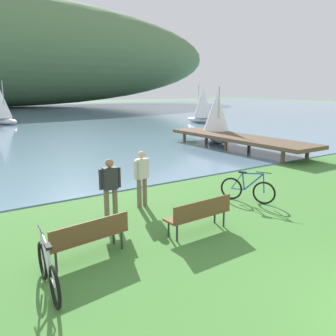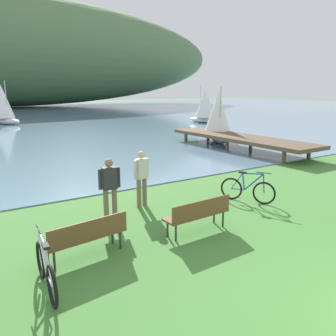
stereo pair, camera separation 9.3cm
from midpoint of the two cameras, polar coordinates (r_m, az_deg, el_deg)
name	(u,v)px [view 1 (the left image)]	position (r m, az deg, el deg)	size (l,w,h in m)	color
park_bench_near_camera	(88,235)	(7.68, -13.17, -10.54)	(1.85, 0.70, 0.88)	brown
park_bench_further_along	(199,213)	(8.78, 4.82, -7.24)	(1.82, 0.56, 0.88)	brown
bicycle_leaning_near_bench	(247,189)	(11.40, 12.55, -3.42)	(0.89, 1.59, 1.01)	black
bicycle_beside_path	(48,271)	(6.77, -19.27, -15.46)	(0.18, 1.77, 1.01)	black
person_at_shoreline	(142,175)	(10.58, -4.54, -1.17)	(0.59, 0.32, 1.71)	#72604C
person_on_the_grass	(110,186)	(9.55, -9.64, -2.83)	(0.61, 0.26, 1.71)	#72604C
sailboat_nearest_to_shore	(203,105)	(36.79, 5.57, 10.13)	(2.42, 3.41, 3.86)	white
sailboat_mid_bay	(0,104)	(38.80, -25.67, 9.34)	(2.96, 3.63, 4.23)	white
sailboat_toward_hillside	(217,116)	(23.63, 7.77, 8.35)	(2.45, 3.14, 3.62)	white
pier_dock	(238,138)	(21.05, 11.17, 4.81)	(2.40, 10.00, 0.80)	brown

